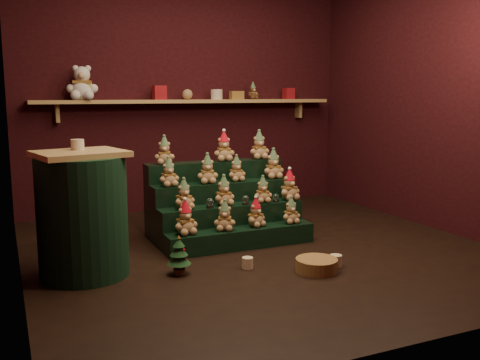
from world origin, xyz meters
name	(u,v)px	position (x,y,z in m)	size (l,w,h in m)	color
ground	(261,250)	(0.00, 0.00, 0.00)	(4.00, 4.00, 0.00)	black
back_wall	(186,93)	(0.00, 2.05, 1.40)	(4.00, 0.10, 2.80)	black
front_wall	(440,91)	(0.00, -2.05, 1.40)	(4.00, 0.10, 2.80)	black
left_wall	(1,92)	(-2.05, 0.00, 1.40)	(0.10, 4.00, 2.80)	black
right_wall	(443,92)	(2.05, 0.00, 1.40)	(0.10, 4.00, 2.80)	black
back_shelf	(191,102)	(0.00, 1.87, 1.29)	(3.60, 0.26, 0.24)	tan
riser_tier_front	(241,238)	(-0.14, 0.13, 0.09)	(1.40, 0.22, 0.18)	black
riser_tier_midfront	(232,223)	(-0.14, 0.35, 0.18)	(1.40, 0.22, 0.36)	black
riser_tier_midback	(223,209)	(-0.14, 0.57, 0.27)	(1.40, 0.22, 0.54)	black
riser_tier_back	(214,196)	(-0.14, 0.79, 0.36)	(1.40, 0.22, 0.72)	black
teddy_0	(185,218)	(-0.66, 0.15, 0.33)	(0.21, 0.19, 0.30)	tan
teddy_1	(225,215)	(-0.29, 0.14, 0.31)	(0.19, 0.17, 0.27)	tan
teddy_2	(256,212)	(0.02, 0.15, 0.31)	(0.19, 0.17, 0.26)	tan
teddy_3	(291,210)	(0.38, 0.13, 0.30)	(0.18, 0.16, 0.25)	tan
teddy_4	(184,194)	(-0.60, 0.35, 0.50)	(0.20, 0.18, 0.27)	tan
teddy_5	(224,191)	(-0.21, 0.35, 0.50)	(0.20, 0.18, 0.28)	tan
teddy_6	(263,189)	(0.18, 0.33, 0.48)	(0.18, 0.16, 0.25)	tan
teddy_7	(289,185)	(0.47, 0.33, 0.51)	(0.21, 0.19, 0.30)	tan
teddy_8	(169,172)	(-0.68, 0.56, 0.67)	(0.19, 0.17, 0.27)	tan
teddy_9	(207,169)	(-0.29, 0.58, 0.68)	(0.20, 0.18, 0.28)	tan
teddy_10	(236,168)	(0.02, 0.58, 0.66)	(0.18, 0.16, 0.25)	tan
teddy_11	(273,164)	(0.43, 0.59, 0.69)	(0.21, 0.19, 0.29)	tan
teddy_12	(164,150)	(-0.65, 0.77, 0.85)	(0.19, 0.17, 0.27)	tan
teddy_13	(224,146)	(-0.04, 0.78, 0.87)	(0.21, 0.19, 0.29)	tan
teddy_14	(259,145)	(0.36, 0.79, 0.86)	(0.21, 0.19, 0.29)	tan
snow_globe_a	(210,203)	(-0.38, 0.29, 0.41)	(0.07, 0.07, 0.09)	black
snow_globe_b	(246,200)	(-0.02, 0.29, 0.41)	(0.07, 0.07, 0.09)	black
snow_globe_c	(276,198)	(0.30, 0.29, 0.40)	(0.06, 0.06, 0.08)	black
side_table	(83,215)	(-1.54, -0.05, 0.48)	(0.73, 0.67, 0.97)	tan
table_ornament	(78,144)	(-1.54, 0.05, 1.01)	(0.10, 0.10, 0.08)	beige
mini_christmas_tree	(179,255)	(-0.87, -0.33, 0.15)	(0.19, 0.19, 0.32)	#442918
mug_left	(248,263)	(-0.33, -0.42, 0.05)	(0.09, 0.09, 0.09)	beige
mug_right	(336,261)	(0.34, -0.68, 0.05)	(0.10, 0.10, 0.10)	beige
wicker_basket	(316,265)	(0.14, -0.71, 0.05)	(0.33, 0.33, 0.10)	olive
white_bear	(82,78)	(-1.24, 1.84, 1.55)	(0.33, 0.30, 0.46)	white
brown_bear	(253,91)	(0.79, 1.84, 1.42)	(0.14, 0.13, 0.20)	#51311B
gift_tin_red_a	(159,93)	(-0.39, 1.85, 1.40)	(0.14, 0.14, 0.16)	#A71922
gift_tin_cream	(217,94)	(0.32, 1.85, 1.38)	(0.14, 0.14, 0.12)	beige
gift_tin_red_b	(289,94)	(1.30, 1.85, 1.39)	(0.12, 0.12, 0.14)	#A71922
shelf_plush_ball	(187,94)	(-0.05, 1.85, 1.38)	(0.12, 0.12, 0.12)	tan
scarf_gift_box	(237,95)	(0.58, 1.85, 1.37)	(0.16, 0.10, 0.10)	#C35C1B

